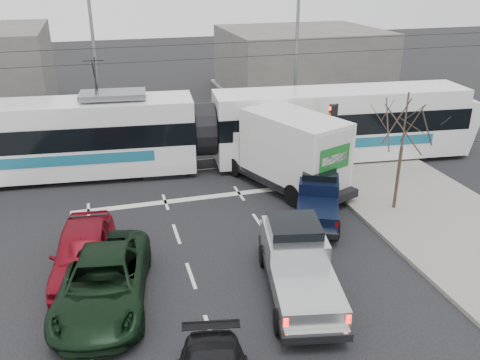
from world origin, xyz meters
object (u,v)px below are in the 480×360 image
object	(u,v)px
traffic_signal	(333,125)
street_lamp_near	(294,49)
street_lamp_far	(91,52)
box_truck	(285,151)
red_car	(84,252)
silver_pickup	(297,261)
navy_pickup	(318,197)
green_car	(103,282)
tram	(203,131)
bare_tree	(405,125)

from	to	relation	value
traffic_signal	street_lamp_near	world-z (taller)	street_lamp_near
traffic_signal	street_lamp_far	distance (m)	14.47
box_truck	red_car	world-z (taller)	box_truck
silver_pickup	red_car	bearing A→B (deg)	168.65
navy_pickup	red_car	distance (m)	9.45
navy_pickup	green_car	xyz separation A→B (m)	(-8.72, -3.59, -0.14)
traffic_signal	red_car	distance (m)	12.90
box_truck	navy_pickup	distance (m)	3.52
street_lamp_near	red_car	size ratio (longest dim) A/B	1.83
street_lamp_near	street_lamp_far	distance (m)	11.67
tram	navy_pickup	size ratio (longest dim) A/B	5.89
street_lamp_far	red_car	size ratio (longest dim) A/B	1.83
traffic_signal	green_car	size ratio (longest dim) A/B	0.64
navy_pickup	green_car	world-z (taller)	navy_pickup
silver_pickup	green_car	world-z (taller)	silver_pickup
street_lamp_far	silver_pickup	xyz separation A→B (m)	(5.66, -17.62, -4.10)
tram	traffic_signal	bearing A→B (deg)	-23.12
tram	box_truck	bearing A→B (deg)	-41.41
traffic_signal	tram	xyz separation A→B (m)	(-5.64, 3.10, -0.74)
traffic_signal	tram	world-z (taller)	tram
street_lamp_far	navy_pickup	size ratio (longest dim) A/B	1.91
red_car	tram	bearing A→B (deg)	60.76
bare_tree	tram	size ratio (longest dim) A/B	0.18
street_lamp_near	red_car	distance (m)	18.39
silver_pickup	red_car	xyz separation A→B (m)	(-6.58, 2.76, -0.18)
street_lamp_near	tram	bearing A→B (deg)	-145.79
street_lamp_far	red_car	distance (m)	15.49
box_truck	green_car	size ratio (longest dim) A/B	1.34
street_lamp_far	bare_tree	bearing A→B (deg)	-48.88
box_truck	red_car	distance (m)	10.45
traffic_signal	navy_pickup	size ratio (longest dim) A/B	0.76
street_lamp_near	tram	distance (m)	8.43
street_lamp_far	navy_pickup	bearing A→B (deg)	-57.56
tram	green_car	bearing A→B (deg)	-111.76
street_lamp_far	box_truck	size ratio (longest dim) A/B	1.18
street_lamp_near	silver_pickup	xyz separation A→B (m)	(-5.84, -15.62, -4.10)
silver_pickup	red_car	size ratio (longest dim) A/B	1.20
traffic_signal	green_car	xyz separation A→B (m)	(-11.01, -7.26, -1.95)
bare_tree	street_lamp_near	world-z (taller)	street_lamp_near
street_lamp_near	green_car	size ratio (longest dim) A/B	1.59
box_truck	bare_tree	bearing A→B (deg)	-66.84
bare_tree	tram	bearing A→B (deg)	133.63
box_truck	green_car	xyz separation A→B (m)	(-8.50, -6.99, -0.99)
tram	red_car	distance (m)	10.41
street_lamp_near	traffic_signal	bearing A→B (deg)	-96.41
bare_tree	red_car	bearing A→B (deg)	-173.87
navy_pickup	bare_tree	bearing A→B (deg)	19.48
bare_tree	green_car	xyz separation A→B (m)	(-12.14, -3.26, -3.01)
silver_pickup	green_car	distance (m)	6.07
silver_pickup	green_car	bearing A→B (deg)	-176.79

